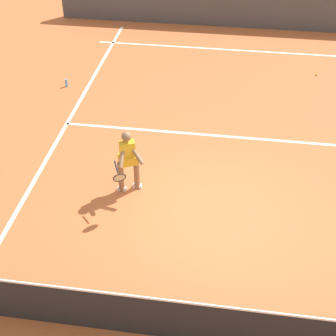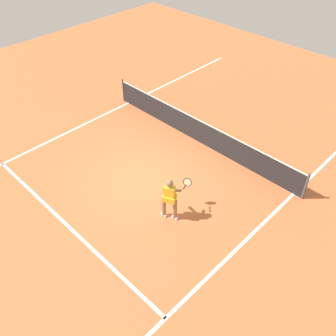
% 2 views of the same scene
% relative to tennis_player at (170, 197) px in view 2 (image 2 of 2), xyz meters
% --- Properties ---
extents(ground_plane, '(28.49, 28.49, 0.00)m').
position_rel_tennis_player_xyz_m(ground_plane, '(-1.96, 0.54, -0.85)').
color(ground_plane, '#C66638').
extents(service_line_marking, '(8.46, 0.10, 0.01)m').
position_rel_tennis_player_xyz_m(service_line_marking, '(-1.96, -2.48, -0.84)').
color(service_line_marking, white).
rests_on(service_line_marking, ground).
extents(sideline_left_marking, '(0.10, 19.92, 0.01)m').
position_rel_tennis_player_xyz_m(sideline_left_marking, '(-6.19, 0.54, -0.84)').
color(sideline_left_marking, white).
rests_on(sideline_left_marking, ground).
extents(sideline_right_marking, '(0.10, 19.92, 0.01)m').
position_rel_tennis_player_xyz_m(sideline_right_marking, '(2.27, 0.54, -0.84)').
color(sideline_right_marking, white).
rests_on(sideline_right_marking, ground).
extents(court_net, '(9.14, 0.08, 1.08)m').
position_rel_tennis_player_xyz_m(court_net, '(-1.96, 3.63, -0.34)').
color(court_net, '#4C4C51').
rests_on(court_net, ground).
extents(tennis_player, '(0.68, 1.12, 1.55)m').
position_rel_tennis_player_xyz_m(tennis_player, '(0.00, 0.00, 0.00)').
color(tennis_player, '#8C6647').
rests_on(tennis_player, ground).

